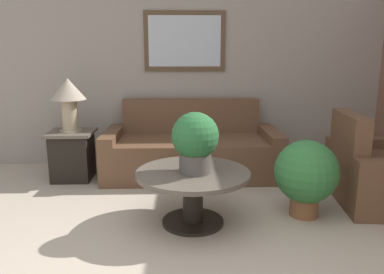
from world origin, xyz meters
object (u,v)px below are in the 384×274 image
at_px(coffee_table, 193,186).
at_px(side_table, 73,155).
at_px(potted_plant_floor, 306,174).
at_px(couch_main, 192,151).
at_px(potted_plant_on_table, 195,140).
at_px(armchair, 380,174).
at_px(table_lamp, 68,96).

xyz_separation_m(coffee_table, side_table, (-1.41, 1.29, -0.05)).
height_order(coffee_table, side_table, side_table).
height_order(side_table, potted_plant_floor, potted_plant_floor).
height_order(couch_main, potted_plant_floor, couch_main).
distance_m(potted_plant_on_table, potted_plant_floor, 1.11).
bearing_deg(coffee_table, potted_plant_floor, 6.91).
bearing_deg(armchair, potted_plant_floor, 116.15).
bearing_deg(couch_main, table_lamp, -174.58).
relative_size(couch_main, coffee_table, 2.13).
height_order(couch_main, table_lamp, table_lamp).
distance_m(armchair, potted_plant_on_table, 2.03).
bearing_deg(coffee_table, table_lamp, 137.71).
relative_size(couch_main, table_lamp, 3.41).
bearing_deg(couch_main, armchair, -27.31).
relative_size(coffee_table, potted_plant_on_table, 1.91).
bearing_deg(side_table, potted_plant_on_table, -42.64).
xyz_separation_m(couch_main, coffee_table, (-0.04, -1.42, 0.06)).
bearing_deg(potted_plant_floor, couch_main, 128.12).
xyz_separation_m(armchair, potted_plant_on_table, (-1.92, -0.48, 0.48)).
height_order(coffee_table, potted_plant_on_table, potted_plant_on_table).
bearing_deg(armchair, coffee_table, 109.37).
height_order(armchair, coffee_table, armchair).
distance_m(coffee_table, potted_plant_on_table, 0.42).
height_order(side_table, potted_plant_on_table, potted_plant_on_table).
bearing_deg(side_table, coffee_table, -42.29).
bearing_deg(table_lamp, potted_plant_floor, -25.15).
xyz_separation_m(side_table, potted_plant_on_table, (1.43, -1.32, 0.47)).
bearing_deg(potted_plant_on_table, couch_main, 89.27).
xyz_separation_m(table_lamp, potted_plant_floor, (2.47, -1.16, -0.61)).
height_order(couch_main, armchair, same).
distance_m(armchair, potted_plant_floor, 0.94).
bearing_deg(coffee_table, couch_main, 88.55).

